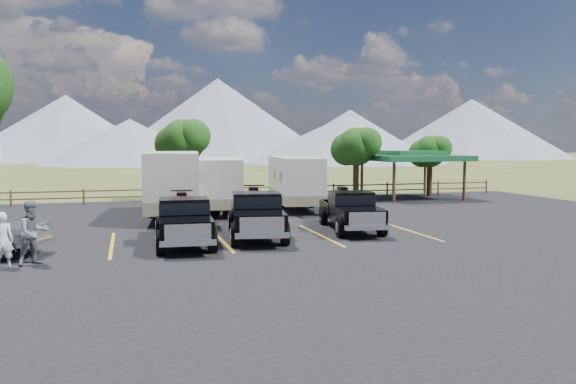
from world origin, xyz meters
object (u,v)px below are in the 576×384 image
object	(u,v)px
rig_center	(256,213)
trailer_center	(223,184)
pavilion	(411,157)
person_b	(33,233)
trailer_left	(174,184)
person_a	(2,240)
rig_right	(350,209)
rig_left	(184,219)
trailer_right	(295,182)

from	to	relation	value
rig_center	trailer_center	distance (m)	8.28
pavilion	person_b	bearing A→B (deg)	-143.29
trailer_left	person_a	bearing A→B (deg)	-113.70
pavilion	rig_right	world-z (taller)	pavilion
person_b	trailer_center	bearing A→B (deg)	21.05
rig_left	trailer_right	size ratio (longest dim) A/B	0.69
rig_left	trailer_right	distance (m)	11.80
rig_center	pavilion	bearing A→B (deg)	51.71
pavilion	rig_right	distance (m)	15.28
trailer_center	rig_center	bearing A→B (deg)	-79.89
rig_left	trailer_right	xyz separation A→B (m)	(7.08, 9.42, 0.61)
person_b	trailer_right	bearing A→B (deg)	9.88
pavilion	rig_right	xyz separation A→B (m)	(-9.29, -11.99, -1.86)
pavilion	person_a	size ratio (longest dim) A/B	3.71
rig_left	rig_center	bearing A→B (deg)	17.41
trailer_center	trailer_right	xyz separation A→B (m)	(4.16, 0.39, 0.01)
trailer_center	person_b	xyz separation A→B (m)	(-7.66, -11.41, -0.53)
trailer_left	person_a	size ratio (longest dim) A/B	5.62
rig_right	trailer_right	distance (m)	8.02
rig_left	rig_right	bearing A→B (deg)	13.95
rig_left	rig_right	size ratio (longest dim) A/B	1.01
rig_center	trailer_center	size ratio (longest dim) A/B	0.74
rig_left	person_b	bearing A→B (deg)	-150.71
person_b	rig_right	bearing A→B (deg)	-17.32
pavilion	person_b	world-z (taller)	pavilion
trailer_center	rig_right	bearing A→B (deg)	-50.59
pavilion	rig_right	bearing A→B (deg)	-127.76
pavilion	trailer_center	size ratio (longest dim) A/B	0.74
rig_center	trailer_right	xyz separation A→B (m)	(4.18, 8.66, 0.57)
person_a	pavilion	bearing A→B (deg)	-151.54
trailer_center	person_b	distance (m)	13.75
pavilion	rig_left	size ratio (longest dim) A/B	1.08
rig_left	trailer_right	bearing A→B (deg)	55.74
trailer_left	rig_right	bearing A→B (deg)	-34.35
rig_left	trailer_center	world-z (taller)	trailer_center
rig_center	person_a	distance (m)	9.10
rig_right	trailer_center	bearing A→B (deg)	127.75
pavilion	trailer_center	distance (m)	14.28
rig_left	person_a	distance (m)	6.14
rig_right	person_b	bearing A→B (deg)	-153.66
rig_center	trailer_right	size ratio (longest dim) A/B	0.73
trailer_center	person_a	size ratio (longest dim) A/B	4.98
pavilion	person_b	size ratio (longest dim) A/B	3.17
trailer_center	person_b	bearing A→B (deg)	-113.63
rig_right	trailer_left	world-z (taller)	trailer_left
rig_center	person_a	xyz separation A→B (m)	(-8.45, -3.38, -0.12)
rig_left	trailer_left	xyz separation A→B (m)	(0.22, 7.39, 0.79)
person_a	person_b	world-z (taller)	person_b
rig_center	trailer_left	world-z (taller)	trailer_left
trailer_center	trailer_left	bearing A→B (deg)	-138.43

